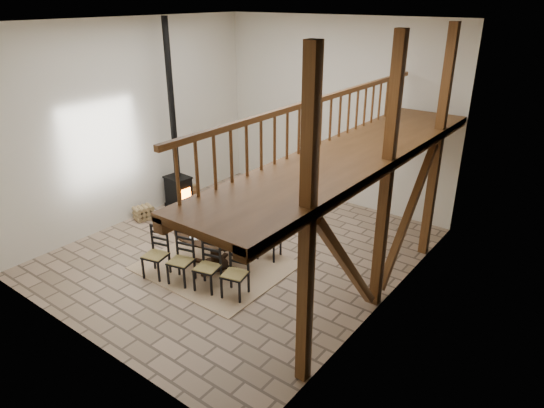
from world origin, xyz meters
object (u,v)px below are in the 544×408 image
Objects in this scene: log_stack at (144,213)px; log_basket at (188,194)px; wood_stove at (177,169)px; dining_table at (214,251)px.

log_basket is at bearing 89.79° from log_stack.
wood_stove reaches higher than log_stack.
log_basket is 1.00× the size of log_stack.
log_stack is (-0.01, -1.60, -0.02)m from log_basket.
dining_table is 3.87m from log_basket.
wood_stove is 1.47m from log_stack.
log_stack is at bearing -92.60° from wood_stove.
wood_stove is at bearing -72.80° from log_basket.
log_stack is (-0.15, -1.13, -0.93)m from wood_stove.
log_basket is (-3.15, 2.23, -0.18)m from dining_table.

